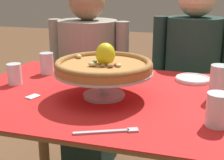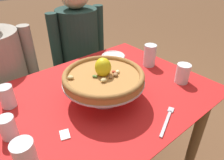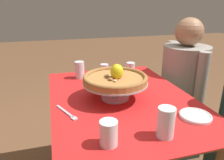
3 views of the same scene
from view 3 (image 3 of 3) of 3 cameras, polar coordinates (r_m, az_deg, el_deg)
name	(u,v)px [view 3 (image 3 of 3)]	position (r m, az deg, el deg)	size (l,w,h in m)	color
dining_table	(121,115)	(1.35, 2.35, -9.38)	(1.14, 0.82, 0.76)	olive
pizza_stand	(115,86)	(1.24, 0.85, -1.62)	(0.38, 0.38, 0.10)	#B7B7C1
pizza	(115,78)	(1.23, 0.88, 0.55)	(0.37, 0.37, 0.11)	#AD753D
water_glass_front_left	(80,71)	(1.61, -8.55, 2.38)	(0.07, 0.07, 0.13)	silver
water_glass_front_right	(109,135)	(0.87, -0.88, -14.30)	(0.07, 0.07, 0.10)	white
water_glass_side_left	(104,71)	(1.65, -2.03, 2.51)	(0.06, 0.06, 0.09)	silver
water_glass_back_left	(130,70)	(1.65, 4.91, 2.62)	(0.07, 0.07, 0.10)	silver
water_glass_side_right	(166,124)	(0.94, 14.04, -11.29)	(0.07, 0.07, 0.13)	silver
side_plate	(195,116)	(1.15, 21.22, -8.81)	(0.16, 0.16, 0.02)	white
dinner_fork	(67,113)	(1.13, -11.78, -8.59)	(0.18, 0.10, 0.01)	#B7B7C1
sugar_packet	(92,84)	(1.49, -5.28, -1.10)	(0.05, 0.04, 0.01)	white
diner_left	(182,92)	(1.90, 18.06, -3.08)	(0.52, 0.37, 1.19)	#1E3833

